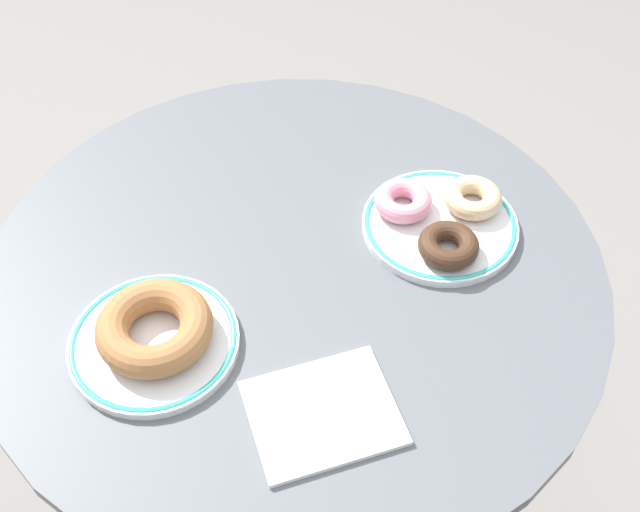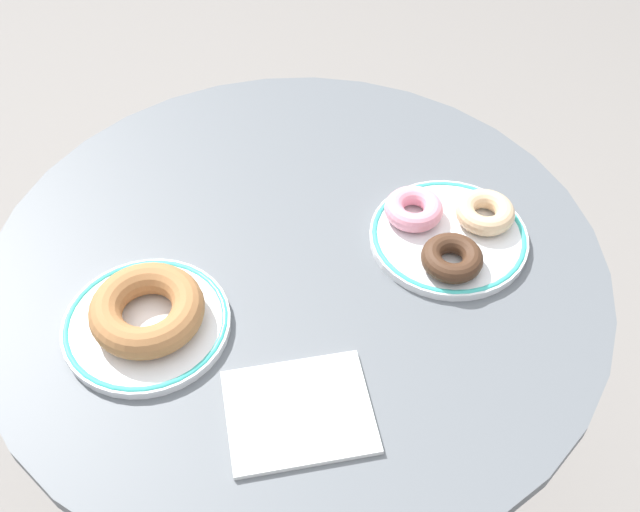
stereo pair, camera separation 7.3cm
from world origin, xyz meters
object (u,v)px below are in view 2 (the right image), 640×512
object	(u,v)px
plate_left	(147,324)
plate_right	(449,236)
cafe_table	(300,384)
donut_glazed	(485,212)
donut_pink_frosted	(414,209)
paper_napkin	(299,412)
donut_chocolate	(452,258)
donut_cinnamon	(147,310)

from	to	relation	value
plate_left	plate_right	bearing A→B (deg)	1.36
cafe_table	plate_left	xyz separation A→B (m)	(-0.18, -0.04, 0.26)
plate_right	donut_glazed	xyz separation A→B (m)	(0.05, 0.01, 0.02)
plate_left	donut_pink_frosted	world-z (taller)	donut_pink_frosted
donut_pink_frosted	paper_napkin	xyz separation A→B (m)	(-0.21, -0.20, -0.02)
plate_right	donut_chocolate	bearing A→B (deg)	-113.70
plate_right	donut_cinnamon	distance (m)	0.35
paper_napkin	donut_glazed	bearing A→B (deg)	30.36
plate_right	donut_chocolate	xyz separation A→B (m)	(-0.02, -0.04, 0.02)
donut_cinnamon	donut_pink_frosted	bearing A→B (deg)	8.52
donut_pink_frosted	donut_cinnamon	bearing A→B (deg)	-171.48
plate_left	cafe_table	bearing A→B (deg)	11.46
donut_glazed	paper_napkin	size ratio (longest dim) A/B	0.49
donut_cinnamon	donut_glazed	xyz separation A→B (m)	(0.40, 0.02, -0.01)
donut_glazed	plate_left	bearing A→B (deg)	-177.82
plate_left	donut_pink_frosted	xyz separation A→B (m)	(0.32, 0.05, 0.02)
donut_cinnamon	paper_napkin	xyz separation A→B (m)	(0.11, -0.15, -0.03)
donut_pink_frosted	donut_chocolate	xyz separation A→B (m)	(0.01, -0.08, 0.00)
donut_glazed	donut_chocolate	xyz separation A→B (m)	(-0.07, -0.05, 0.00)
plate_right	donut_pink_frosted	distance (m)	0.05
donut_cinnamon	paper_napkin	bearing A→B (deg)	-52.88
donut_chocolate	paper_napkin	xyz separation A→B (m)	(-0.22, -0.11, -0.02)
plate_left	donut_chocolate	xyz separation A→B (m)	(0.33, -0.04, 0.02)
cafe_table	paper_napkin	world-z (taller)	paper_napkin
cafe_table	donut_glazed	bearing A→B (deg)	-5.23
cafe_table	donut_pink_frosted	world-z (taller)	donut_pink_frosted
donut_pink_frosted	donut_chocolate	distance (m)	0.08
paper_napkin	donut_pink_frosted	bearing A→B (deg)	43.76
donut_chocolate	donut_glazed	bearing A→B (deg)	37.23
donut_chocolate	plate_right	bearing A→B (deg)	66.30
plate_right	donut_cinnamon	xyz separation A→B (m)	(-0.35, -0.01, 0.02)
plate_left	donut_glazed	size ratio (longest dim) A/B	2.56
cafe_table	donut_glazed	distance (m)	0.36
plate_right	paper_napkin	distance (m)	0.28
plate_right	paper_napkin	world-z (taller)	plate_right
donut_cinnamon	paper_napkin	world-z (taller)	donut_cinnamon
donut_glazed	plate_right	bearing A→B (deg)	-171.84
donut_pink_frosted	donut_chocolate	size ratio (longest dim) A/B	1.00
donut_cinnamon	donut_chocolate	size ratio (longest dim) A/B	1.73
cafe_table	donut_pink_frosted	size ratio (longest dim) A/B	10.53
donut_chocolate	donut_pink_frosted	bearing A→B (deg)	95.76
donut_cinnamon	donut_chocolate	bearing A→B (deg)	-6.19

